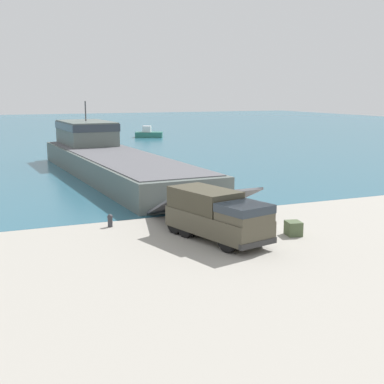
{
  "coord_description": "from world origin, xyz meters",
  "views": [
    {
      "loc": [
        -16.58,
        -30.09,
        8.65
      ],
      "look_at": [
        -2.84,
        2.11,
        2.05
      ],
      "focal_mm": 50.0,
      "sensor_mm": 36.0,
      "label": 1
    }
  ],
  "objects_px": {
    "soldier_on_ramp": "(246,213)",
    "cargo_crate": "(293,228)",
    "moored_boat_b": "(149,134)",
    "mooring_bollard": "(110,220)",
    "landing_craft": "(109,157)",
    "military_truck": "(217,214)"
  },
  "relations": [
    {
      "from": "mooring_bollard",
      "to": "military_truck",
      "type": "bearing_deg",
      "value": -48.03
    },
    {
      "from": "soldier_on_ramp",
      "to": "cargo_crate",
      "type": "xyz_separation_m",
      "value": [
        1.78,
        -2.75,
        -0.55
      ]
    },
    {
      "from": "landing_craft",
      "to": "mooring_bollard",
      "type": "bearing_deg",
      "value": -106.38
    },
    {
      "from": "landing_craft",
      "to": "mooring_bollard",
      "type": "distance_m",
      "value": 23.21
    },
    {
      "from": "landing_craft",
      "to": "mooring_bollard",
      "type": "height_order",
      "value": "landing_craft"
    },
    {
      "from": "landing_craft",
      "to": "military_truck",
      "type": "bearing_deg",
      "value": -93.53
    },
    {
      "from": "moored_boat_b",
      "to": "cargo_crate",
      "type": "bearing_deg",
      "value": 12.39
    },
    {
      "from": "landing_craft",
      "to": "soldier_on_ramp",
      "type": "relative_size",
      "value": 23.6
    },
    {
      "from": "landing_craft",
      "to": "mooring_bollard",
      "type": "xyz_separation_m",
      "value": [
        -5.73,
        -22.46,
        -1.36
      ]
    },
    {
      "from": "landing_craft",
      "to": "cargo_crate",
      "type": "xyz_separation_m",
      "value": [
        4.06,
        -28.85,
        -1.39
      ]
    },
    {
      "from": "moored_boat_b",
      "to": "soldier_on_ramp",
      "type": "bearing_deg",
      "value": 10.51
    },
    {
      "from": "soldier_on_ramp",
      "to": "cargo_crate",
      "type": "distance_m",
      "value": 3.32
    },
    {
      "from": "military_truck",
      "to": "cargo_crate",
      "type": "bearing_deg",
      "value": 66.24
    },
    {
      "from": "moored_boat_b",
      "to": "mooring_bollard",
      "type": "relative_size",
      "value": 6.82
    },
    {
      "from": "soldier_on_ramp",
      "to": "cargo_crate",
      "type": "relative_size",
      "value": 1.64
    },
    {
      "from": "soldier_on_ramp",
      "to": "mooring_bollard",
      "type": "height_order",
      "value": "soldier_on_ramp"
    },
    {
      "from": "moored_boat_b",
      "to": "cargo_crate",
      "type": "height_order",
      "value": "moored_boat_b"
    },
    {
      "from": "landing_craft",
      "to": "cargo_crate",
      "type": "height_order",
      "value": "landing_craft"
    },
    {
      "from": "landing_craft",
      "to": "cargo_crate",
      "type": "distance_m",
      "value": 29.17
    },
    {
      "from": "soldier_on_ramp",
      "to": "moored_boat_b",
      "type": "bearing_deg",
      "value": 127.28
    },
    {
      "from": "military_truck",
      "to": "soldier_on_ramp",
      "type": "distance_m",
      "value": 3.6
    },
    {
      "from": "mooring_bollard",
      "to": "cargo_crate",
      "type": "height_order",
      "value": "cargo_crate"
    }
  ]
}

